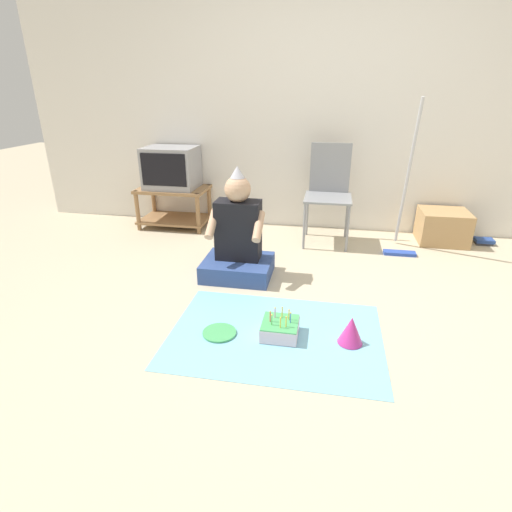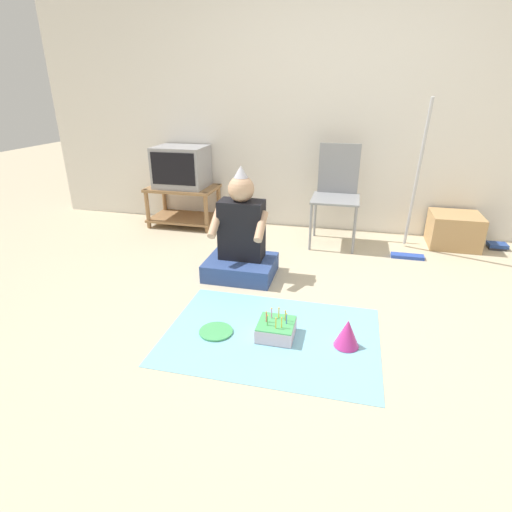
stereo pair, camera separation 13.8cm
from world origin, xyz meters
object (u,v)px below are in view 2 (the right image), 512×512
paper_plate (216,331)px  party_hat_blue (347,333)px  tv (181,167)px  birthday_cake (276,329)px  cardboard_box_stack (454,230)px  dust_mop (413,212)px  person_seated (241,241)px  folding_chair (337,188)px  book_pile (497,246)px

paper_plate → party_hat_blue: bearing=3.5°
tv → birthday_cake: size_ratio=2.38×
cardboard_box_stack → tv: bearing=179.9°
dust_mop → birthday_cake: dust_mop is taller
paper_plate → dust_mop: bearing=51.7°
tv → person_seated: bearing=-49.1°
cardboard_box_stack → birthday_cake: size_ratio=2.02×
dust_mop → person_seated: (-1.35, -0.76, -0.12)m
tv → birthday_cake: (1.39, -1.91, -0.58)m
dust_mop → paper_plate: 2.09m
person_seated → party_hat_blue: 1.20m
cardboard_box_stack → birthday_cake: 2.33m
cardboard_box_stack → folding_chair: bearing=-172.8°
cardboard_box_stack → paper_plate: 2.60m
folding_chair → tv: bearing=174.9°
person_seated → birthday_cake: size_ratio=3.96×
book_pile → dust_mop: bearing=-157.7°
folding_chair → paper_plate: size_ratio=4.45×
folding_chair → dust_mop: 0.71m
person_seated → birthday_cake: (0.44, -0.81, -0.23)m
book_pile → party_hat_blue: size_ratio=0.97×
folding_chair → dust_mop: dust_mop is taller
cardboard_box_stack → party_hat_blue: 2.12m
party_hat_blue → paper_plate: bearing=-176.5°
cardboard_box_stack → birthday_cake: bearing=-125.4°
book_pile → party_hat_blue: party_hat_blue is taller
tv → book_pile: bearing=0.0°
cardboard_box_stack → person_seated: (-1.79, -1.09, 0.13)m
tv → birthday_cake: tv is taller
tv → party_hat_blue: tv is taller
dust_mop → person_seated: size_ratio=1.53×
tv → party_hat_blue: 2.69m
dust_mop → party_hat_blue: (-0.49, -1.56, -0.31)m
folding_chair → birthday_cake: size_ratio=4.20×
tv → paper_plate: size_ratio=2.53×
book_pile → party_hat_blue: (-1.33, -1.91, 0.06)m
person_seated → dust_mop: bearing=29.3°
cardboard_box_stack → book_pile: bearing=1.2°
folding_chair → person_seated: (-0.67, -0.95, -0.24)m
folding_chair → person_seated: bearing=-125.2°
cardboard_box_stack → dust_mop: dust_mop is taller
folding_chair → cardboard_box_stack: (1.12, 0.14, -0.37)m
person_seated → party_hat_blue: person_seated is taller
person_seated → birthday_cake: 0.95m
party_hat_blue → person_seated: bearing=136.8°
book_pile → birthday_cake: bearing=-132.5°
folding_chair → party_hat_blue: folding_chair is taller
dust_mop → book_pile: bearing=22.3°
tv → paper_plate: (1.03, -1.96, -0.62)m
book_pile → birthday_cake: size_ratio=0.75×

